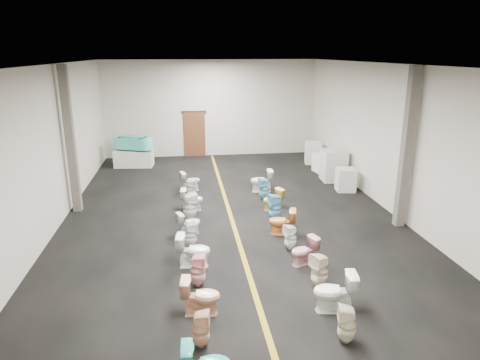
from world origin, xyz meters
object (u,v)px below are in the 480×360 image
(toilet_right_0, at_px, (347,324))
(bathtub, at_px, (133,142))
(toilet_left_6, at_px, (189,223))
(toilet_right_5, at_px, (282,222))
(toilet_left_2, at_px, (201,296))
(toilet_right_7, at_px, (273,200))
(display_table, at_px, (134,158))
(toilet_right_9, at_px, (262,181))
(appliance_crate_d, at_px, (313,153))
(toilet_right_4, at_px, (290,237))
(toilet_left_3, at_px, (198,270))
(toilet_right_2, at_px, (320,271))
(toilet_right_1, at_px, (335,292))
(toilet_left_8, at_px, (192,199))
(toilet_left_1, at_px, (201,329))
(toilet_left_5, at_px, (191,235))
(toilet_right_3, at_px, (304,251))
(toilet_left_10, at_px, (190,181))
(toilet_left_9, at_px, (191,189))
(toilet_right_6, at_px, (275,207))
(appliance_crate_a, at_px, (346,180))
(toilet_right_8, at_px, (264,189))
(appliance_crate_b, at_px, (334,165))
(appliance_crate_c, at_px, (323,163))
(toilet_left_4, at_px, (194,250))
(toilet_left_7, at_px, (190,207))

(toilet_right_0, bearing_deg, bathtub, -145.41)
(toilet_left_6, relative_size, toilet_right_5, 0.89)
(toilet_left_2, relative_size, toilet_right_7, 1.12)
(display_table, relative_size, toilet_right_9, 2.03)
(appliance_crate_d, distance_m, toilet_right_4, 9.03)
(toilet_left_3, xyz_separation_m, toilet_right_2, (2.55, -0.41, 0.02))
(toilet_left_3, relative_size, toilet_right_1, 0.91)
(toilet_right_9, bearing_deg, toilet_left_8, -56.56)
(toilet_left_1, bearing_deg, toilet_right_0, -87.64)
(toilet_left_5, height_order, toilet_right_4, toilet_left_5)
(toilet_right_2, xyz_separation_m, toilet_right_3, (-0.03, 1.06, -0.06))
(toilet_left_10, bearing_deg, toilet_left_9, 165.00)
(toilet_left_10, xyz_separation_m, toilet_right_6, (2.42, -3.24, 0.06))
(appliance_crate_a, bearing_deg, toilet_left_10, 172.33)
(appliance_crate_a, bearing_deg, toilet_left_6, -151.09)
(toilet_left_3, relative_size, toilet_right_7, 1.11)
(appliance_crate_d, xyz_separation_m, toilet_left_8, (-5.56, -5.24, -0.13))
(toilet_right_3, distance_m, toilet_right_8, 4.67)
(bathtub, xyz_separation_m, toilet_right_0, (4.83, -12.65, -0.72))
(appliance_crate_b, distance_m, toilet_left_1, 10.76)
(appliance_crate_a, bearing_deg, toilet_left_3, -133.28)
(appliance_crate_c, bearing_deg, bathtub, 165.98)
(bathtub, height_order, toilet_left_4, bathtub)
(toilet_left_5, height_order, toilet_right_1, toilet_right_1)
(bathtub, relative_size, toilet_right_9, 2.18)
(toilet_left_5, bearing_deg, display_table, 2.85)
(appliance_crate_c, xyz_separation_m, toilet_right_4, (-3.17, -7.01, -0.05))
(appliance_crate_b, bearing_deg, appliance_crate_d, 90.00)
(toilet_right_5, relative_size, toilet_right_9, 0.93)
(appliance_crate_c, distance_m, toilet_left_1, 11.85)
(toilet_right_2, distance_m, toilet_right_6, 3.82)
(toilet_left_10, bearing_deg, toilet_right_9, -115.53)
(bathtub, xyz_separation_m, toilet_left_7, (2.28, -6.67, -0.64))
(toilet_left_6, relative_size, toilet_right_4, 0.98)
(toilet_left_3, height_order, toilet_right_4, toilet_left_3)
(toilet_right_5, xyz_separation_m, toilet_right_7, (0.14, 1.94, -0.04))
(toilet_left_6, bearing_deg, toilet_left_2, 161.51)
(toilet_left_7, distance_m, toilet_right_0, 6.50)
(toilet_right_2, bearing_deg, toilet_right_1, -23.73)
(appliance_crate_d, height_order, toilet_right_2, appliance_crate_d)
(display_table, bearing_deg, toilet_left_7, -71.11)
(toilet_left_1, height_order, toilet_left_8, toilet_left_8)
(toilet_right_1, height_order, toilet_right_7, toilet_right_1)
(appliance_crate_a, height_order, toilet_left_6, appliance_crate_a)
(toilet_left_1, relative_size, toilet_left_10, 0.94)
(toilet_left_7, distance_m, toilet_left_10, 2.88)
(toilet_left_6, bearing_deg, toilet_right_2, -160.42)
(toilet_right_3, bearing_deg, toilet_left_10, -174.64)
(appliance_crate_c, distance_m, toilet_right_0, 11.12)
(toilet_left_3, relative_size, toilet_right_2, 0.94)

